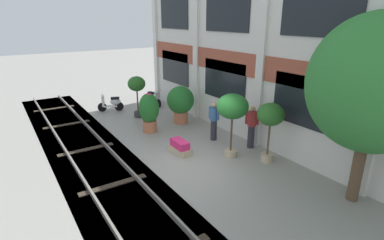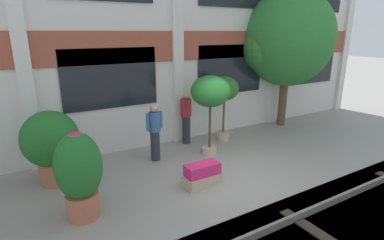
{
  "view_description": "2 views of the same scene",
  "coord_description": "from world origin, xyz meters",
  "views": [
    {
      "loc": [
        7.89,
        -5.17,
        4.86
      ],
      "look_at": [
        -1.47,
        1.0,
        1.02
      ],
      "focal_mm": 28.0,
      "sensor_mm": 36.0,
      "label": 1
    },
    {
      "loc": [
        -4.44,
        -5.35,
        3.53
      ],
      "look_at": [
        -0.07,
        2.08,
        0.98
      ],
      "focal_mm": 28.0,
      "sensor_mm": 36.0,
      "label": 2
    }
  ],
  "objects": [
    {
      "name": "scooter_second_parked",
      "position": [
        -7.64,
        -0.18,
        0.44
      ],
      "size": [
        0.73,
        1.3,
        0.98
      ],
      "rotation": [
        0.0,
        0.0,
        4.3
      ],
      "color": "black",
      "rests_on": "ground"
    },
    {
      "name": "broadleaf_tree",
      "position": [
        4.3,
        2.6,
        3.22
      ],
      "size": [
        3.43,
        3.27,
        5.06
      ],
      "color": "brown",
      "rests_on": "ground"
    },
    {
      "name": "potted_plant_terracotta_small",
      "position": [
        1.31,
        2.36,
        1.64
      ],
      "size": [
        0.93,
        0.93,
        2.15
      ],
      "color": "tan",
      "rests_on": "ground"
    },
    {
      "name": "resident_watching_tracks",
      "position": [
        -1.33,
        1.99,
        0.87
      ],
      "size": [
        0.52,
        0.34,
        1.63
      ],
      "rotation": [
        0.0,
        0.0,
        -1.35
      ],
      "color": "#282833",
      "rests_on": "ground"
    },
    {
      "name": "potted_plant_low_pan",
      "position": [
        0.24,
        1.58,
        1.83
      ],
      "size": [
        1.14,
        1.14,
        2.35
      ],
      "color": "tan",
      "rests_on": "ground"
    },
    {
      "name": "ground_plane",
      "position": [
        0.0,
        0.0,
        0.0
      ],
      "size": [
        80.0,
        80.0,
        0.0
      ],
      "primitive_type": "plane",
      "color": "gray"
    },
    {
      "name": "resident_by_doorway",
      "position": [
        0.09,
        2.73,
        0.92
      ],
      "size": [
        0.4,
        0.4,
        1.7
      ],
      "rotation": [
        0.0,
        0.0,
        -0.79
      ],
      "color": "#282833",
      "rests_on": "ground"
    },
    {
      "name": "apartment_facade",
      "position": [
        0.0,
        3.37,
        4.24
      ],
      "size": [
        17.4,
        0.64,
        8.53
      ],
      "color": "silver",
      "rests_on": "ground"
    },
    {
      "name": "rail_tracks",
      "position": [
        -0.0,
        -2.77,
        -0.13
      ],
      "size": [
        25.04,
        2.8,
        0.43
      ],
      "color": "#4C473F",
      "rests_on": "ground"
    },
    {
      "name": "potted_plant_tall_urn",
      "position": [
        -5.89,
        0.6,
        1.6
      ],
      "size": [
        0.88,
        0.88,
        2.11
      ],
      "color": "#333333",
      "rests_on": "ground"
    },
    {
      "name": "potted_plant_stone_basin",
      "position": [
        -3.97,
        1.99,
        1.04
      ],
      "size": [
        1.3,
        1.3,
        1.79
      ],
      "color": "#B76647",
      "rests_on": "ground"
    },
    {
      "name": "scooter_near_curb",
      "position": [
        -7.36,
        2.2,
        0.44
      ],
      "size": [
        1.38,
        0.5,
        0.98
      ],
      "rotation": [
        0.0,
        0.0,
        0.11
      ],
      "color": "black",
      "rests_on": "ground"
    },
    {
      "name": "potted_plant_glazed_jar",
      "position": [
        -3.67,
        0.19,
        1.0
      ],
      "size": [
        0.89,
        0.89,
        1.77
      ],
      "color": "#B76647",
      "rests_on": "ground"
    },
    {
      "name": "potted_plant_square_trough",
      "position": [
        -0.95,
        0.11,
        0.25
      ],
      "size": [
        0.97,
        0.53,
        0.53
      ],
      "color": "tan",
      "rests_on": "ground"
    }
  ]
}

